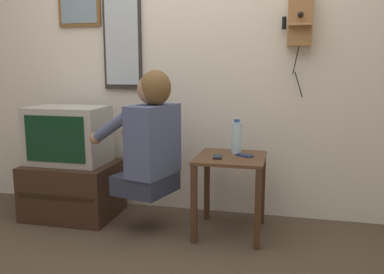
{
  "coord_description": "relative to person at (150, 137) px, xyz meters",
  "views": [
    {
      "loc": [
        0.81,
        -2.09,
        1.2
      ],
      "look_at": [
        0.16,
        0.65,
        0.71
      ],
      "focal_mm": 38.0,
      "sensor_mm": 36.0,
      "label": 1
    }
  ],
  "objects": [
    {
      "name": "ground_plane",
      "position": [
        0.14,
        -0.6,
        -0.7
      ],
      "size": [
        14.0,
        14.0,
        0.0
      ],
      "primitive_type": "plane",
      "color": "#4C3D2D"
    },
    {
      "name": "wall_back",
      "position": [
        0.14,
        0.54,
        0.57
      ],
      "size": [
        6.8,
        0.05,
        2.55
      ],
      "color": "silver",
      "rests_on": "ground_plane"
    },
    {
      "name": "side_table",
      "position": [
        0.57,
        0.1,
        -0.26
      ],
      "size": [
        0.48,
        0.5,
        0.57
      ],
      "color": "#51331E",
      "rests_on": "ground_plane"
    },
    {
      "name": "person",
      "position": [
        0.0,
        0.0,
        0.0
      ],
      "size": [
        0.62,
        0.54,
        0.89
      ],
      "rotation": [
        0.0,
        0.0,
        1.29
      ],
      "color": "#2D3347",
      "rests_on": "ground_plane"
    },
    {
      "name": "tv_stand",
      "position": [
        -0.72,
        0.16,
        -0.48
      ],
      "size": [
        0.69,
        0.55,
        0.43
      ],
      "color": "#382316",
      "rests_on": "ground_plane"
    },
    {
      "name": "television",
      "position": [
        -0.74,
        0.17,
        -0.04
      ],
      "size": [
        0.6,
        0.4,
        0.45
      ],
      "color": "#ADA89E",
      "rests_on": "tv_stand"
    },
    {
      "name": "wall_phone_antique",
      "position": [
        1.01,
        0.46,
        0.83
      ],
      "size": [
        0.22,
        0.18,
        0.79
      ],
      "color": "#9E6B3D"
    },
    {
      "name": "framed_picture",
      "position": [
        -0.78,
        0.5,
        1.01
      ],
      "size": [
        0.38,
        0.03,
        0.37
      ],
      "color": "brown"
    },
    {
      "name": "wall_mirror",
      "position": [
        -0.4,
        0.5,
        0.69
      ],
      "size": [
        0.32,
        0.03,
        0.76
      ],
      "color": "#2D2823"
    },
    {
      "name": "cell_phone_held",
      "position": [
        0.48,
        0.03,
        -0.13
      ],
      "size": [
        0.07,
        0.13,
        0.01
      ],
      "rotation": [
        0.0,
        0.0,
        0.12
      ],
      "color": "black",
      "rests_on": "side_table"
    },
    {
      "name": "cell_phone_spare",
      "position": [
        0.66,
        0.12,
        -0.13
      ],
      "size": [
        0.14,
        0.12,
        0.01
      ],
      "rotation": [
        0.0,
        0.0,
        1.0
      ],
      "color": "navy",
      "rests_on": "side_table"
    },
    {
      "name": "water_bottle",
      "position": [
        0.59,
        0.21,
        -0.01
      ],
      "size": [
        0.07,
        0.07,
        0.25
      ],
      "color": "silver",
      "rests_on": "side_table"
    }
  ]
}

